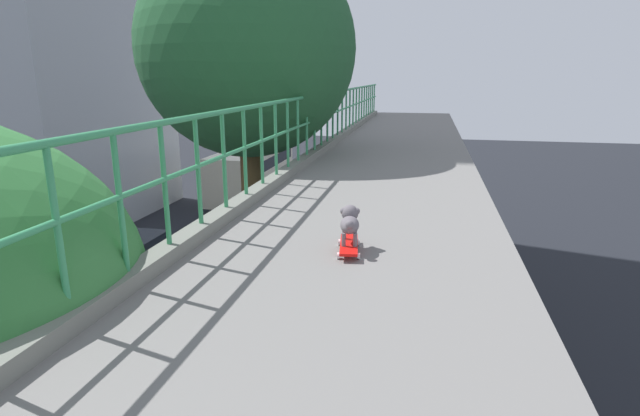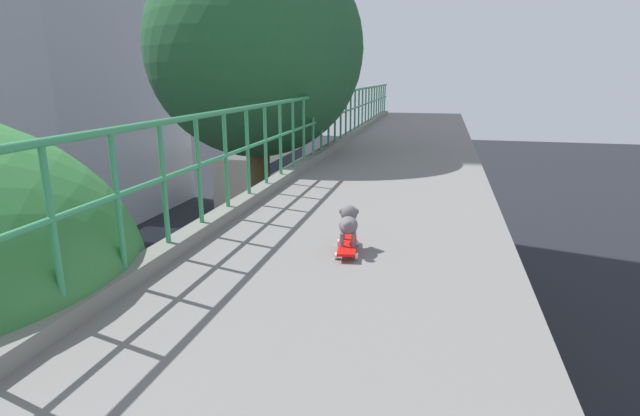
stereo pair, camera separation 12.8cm
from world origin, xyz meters
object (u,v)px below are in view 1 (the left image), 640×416
Objects in this scene: city_bus at (253,168)px; toy_skateboard at (349,245)px; car_green_seventh at (263,234)px; car_grey_sixth at (140,255)px; small_dog at (350,221)px; car_yellow_cab_fifth at (180,309)px.

toy_skateboard is (10.32, -26.16, 4.38)m from city_bus.
car_green_seventh is 10.64m from city_bus.
small_dog is at bearing -50.49° from car_grey_sixth.
city_bus reaches higher than car_green_seventh.
toy_skateboard reaches higher than car_green_seventh.
car_grey_sixth is 17.08m from toy_skateboard.
toy_skateboard is at bearing -68.61° from car_green_seventh.
car_grey_sixth is 10.43× the size of small_dog.
car_grey_sixth is 17.10m from small_dog.
car_yellow_cab_fifth is 12.08m from toy_skateboard.
car_green_seventh is (3.87, 3.81, -0.04)m from car_grey_sixth.
car_green_seventh is 18.38m from toy_skateboard.
car_grey_sixth is at bearing -135.45° from car_green_seventh.
small_dog is at bearing 94.46° from toy_skateboard.
car_green_seventh is at bearing -68.24° from city_bus.
car_green_seventh is 11.14× the size of small_dog.
car_grey_sixth reaches higher than car_green_seventh.
toy_skateboard is 0.22m from small_dog.
car_green_seventh is at bearing 111.45° from small_dog.
small_dog is (-0.01, 0.07, 0.21)m from toy_skateboard.
car_yellow_cab_fifth is 5.45m from car_grey_sixth.
small_dog reaches higher than toy_skateboard.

